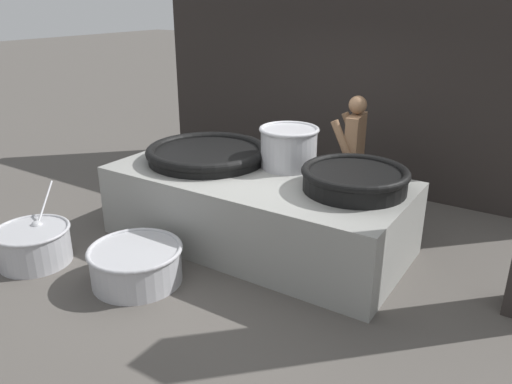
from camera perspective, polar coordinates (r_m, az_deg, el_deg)
ground_plane at (r=6.15m, az=0.00°, el=-5.67°), size 60.00×60.00×0.00m
back_wall at (r=7.86m, az=10.55°, el=12.43°), size 6.68×0.24×3.23m
hearth_platform at (r=5.96m, az=0.00°, el=-1.95°), size 3.53×1.64×0.87m
giant_wok_near at (r=6.32m, az=-5.59°, el=4.46°), size 1.54×1.54×0.19m
giant_wok_far at (r=5.39m, az=11.22°, el=1.56°), size 1.15×1.15×0.25m
stock_pot at (r=6.01m, az=3.76°, el=5.23°), size 0.72×0.72×0.49m
cook at (r=6.62m, az=11.07°, el=4.30°), size 0.42×0.63×1.65m
prep_bowl_vegetables at (r=6.13m, az=-24.07°, el=-5.39°), size 0.82×0.99×0.74m
prep_bowl_meat at (r=5.39m, az=-13.53°, el=-7.87°), size 0.98×0.98×0.40m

